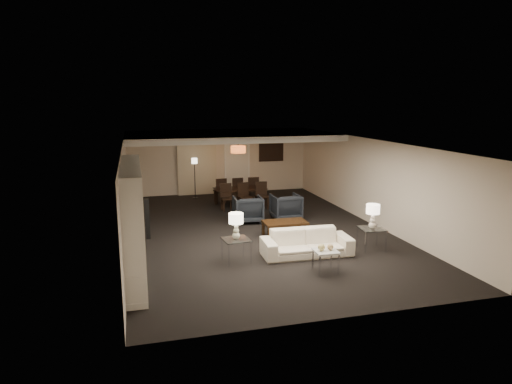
{
  "coord_description": "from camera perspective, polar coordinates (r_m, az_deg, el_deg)",
  "views": [
    {
      "loc": [
        -3.23,
        -11.99,
        3.61
      ],
      "look_at": [
        0.0,
        0.0,
        1.1
      ],
      "focal_mm": 32.0,
      "sensor_mm": 36.0,
      "label": 1
    }
  ],
  "objects": [
    {
      "name": "wall_right",
      "position": [
        13.96,
        14.02,
        1.34
      ],
      "size": [
        0.02,
        11.0,
        2.5
      ],
      "primitive_type": "cube",
      "color": "beige",
      "rests_on": "ground"
    },
    {
      "name": "wall_back",
      "position": [
        17.95,
        -4.59,
        3.83
      ],
      "size": [
        7.0,
        0.02,
        2.5
      ],
      "primitive_type": "cube",
      "color": "beige",
      "rests_on": "ground"
    },
    {
      "name": "wall_left",
      "position": [
        12.23,
        -16.05,
        -0.16
      ],
      "size": [
        0.02,
        11.0,
        2.5
      ],
      "primitive_type": "cube",
      "color": "beige",
      "rests_on": "ground"
    },
    {
      "name": "marble_table",
      "position": [
        9.93,
        8.67,
        -8.54
      ],
      "size": [
        0.5,
        0.5,
        0.48
      ],
      "primitive_type": null,
      "rotation": [
        0.0,
        0.0,
        -0.04
      ],
      "color": "white",
      "rests_on": "floor"
    },
    {
      "name": "wall_front",
      "position": [
        7.63,
        10.9,
        -6.81
      ],
      "size": [
        7.0,
        0.02,
        2.5
      ],
      "primitive_type": "cube",
      "color": "beige",
      "rests_on": "ground"
    },
    {
      "name": "side_table_left",
      "position": [
        10.41,
        -2.48,
        -7.31
      ],
      "size": [
        0.64,
        0.64,
        0.54
      ],
      "primitive_type": null,
      "rotation": [
        0.0,
        0.0,
        0.11
      ],
      "color": "white",
      "rests_on": "floor"
    },
    {
      "name": "floor_speaker",
      "position": [
        12.34,
        -13.43,
        -3.3
      ],
      "size": [
        0.12,
        0.12,
        1.08
      ],
      "primitive_type": "cube",
      "rotation": [
        0.0,
        0.0,
        0.0
      ],
      "color": "black",
      "rests_on": "floor"
    },
    {
      "name": "curtains",
      "position": [
        17.73,
        -7.4,
        3.52
      ],
      "size": [
        1.5,
        0.12,
        2.4
      ],
      "primitive_type": "cube",
      "color": "beige",
      "rests_on": "wall_back"
    },
    {
      "name": "floor",
      "position": [
        12.94,
        0.0,
        -4.78
      ],
      "size": [
        11.0,
        11.0,
        0.0
      ],
      "primitive_type": "plane",
      "color": "black",
      "rests_on": "ground"
    },
    {
      "name": "chair_nr",
      "position": [
        15.36,
        0.78,
        -0.46
      ],
      "size": [
        0.44,
        0.44,
        0.9
      ],
      "primitive_type": null,
      "rotation": [
        0.0,
        0.0,
        -0.07
      ],
      "color": "black",
      "rests_on": "floor"
    },
    {
      "name": "dining_table",
      "position": [
        15.86,
        -1.95,
        -0.62
      ],
      "size": [
        1.81,
        1.14,
        0.6
      ],
      "primitive_type": "imported",
      "rotation": [
        0.0,
        0.0,
        0.11
      ],
      "color": "black",
      "rests_on": "floor"
    },
    {
      "name": "sofa",
      "position": [
        10.87,
        6.35,
        -6.33
      ],
      "size": [
        2.14,
        0.9,
        0.62
      ],
      "primitive_type": "imported",
      "rotation": [
        0.0,
        0.0,
        -0.04
      ],
      "color": "beige",
      "rests_on": "floor"
    },
    {
      "name": "chair_nl",
      "position": [
        15.08,
        -3.61,
        -0.7
      ],
      "size": [
        0.45,
        0.45,
        0.9
      ],
      "primitive_type": null,
      "rotation": [
        0.0,
        0.0,
        0.08
      ],
      "color": "black",
      "rests_on": "floor"
    },
    {
      "name": "ceiling_soffit",
      "position": [
        15.87,
        -3.32,
        7.03
      ],
      "size": [
        7.0,
        4.0,
        0.2
      ],
      "primitive_type": "cube",
      "color": "silver",
      "rests_on": "ceiling"
    },
    {
      "name": "media_unit",
      "position": [
        9.7,
        -15.07,
        -3.51
      ],
      "size": [
        0.38,
        3.4,
        2.35
      ],
      "primitive_type": null,
      "color": "white",
      "rests_on": "wall_left"
    },
    {
      "name": "door",
      "position": [
        18.08,
        -2.38,
        3.27
      ],
      "size": [
        0.9,
        0.05,
        2.1
      ],
      "primitive_type": "cube",
      "color": "silver",
      "rests_on": "wall_back"
    },
    {
      "name": "armchair_right",
      "position": [
        14.03,
        3.74,
        -1.86
      ],
      "size": [
        0.85,
        0.87,
        0.78
      ],
      "primitive_type": "imported",
      "rotation": [
        0.0,
        0.0,
        3.15
      ],
      "color": "black",
      "rests_on": "floor"
    },
    {
      "name": "painting",
      "position": [
        18.37,
        1.9,
        4.98
      ],
      "size": [
        0.95,
        0.04,
        0.65
      ],
      "primitive_type": "cube",
      "color": "#142D38",
      "rests_on": "wall_back"
    },
    {
      "name": "vase_amber",
      "position": [
        8.93,
        -15.21,
        -1.7
      ],
      "size": [
        0.16,
        0.16,
        0.17
      ],
      "primitive_type": "imported",
      "color": "#C97E43",
      "rests_on": "media_unit"
    },
    {
      "name": "chair_fm",
      "position": [
        16.45,
        -2.47,
        0.33
      ],
      "size": [
        0.44,
        0.44,
        0.9
      ],
      "primitive_type": null,
      "rotation": [
        0.0,
        0.0,
        3.2
      ],
      "color": "black",
      "rests_on": "floor"
    },
    {
      "name": "coffee_table",
      "position": [
        12.34,
        3.63,
        -4.61
      ],
      "size": [
        1.16,
        0.69,
        0.41
      ],
      "primitive_type": null,
      "rotation": [
        0.0,
        0.0,
        -0.01
      ],
      "color": "black",
      "rests_on": "floor"
    },
    {
      "name": "chair_nm",
      "position": [
        15.21,
        -1.4,
        -0.58
      ],
      "size": [
        0.47,
        0.47,
        0.9
      ],
      "primitive_type": null,
      "rotation": [
        0.0,
        0.0,
        0.14
      ],
      "color": "black",
      "rests_on": "floor"
    },
    {
      "name": "side_table_right",
      "position": [
        11.59,
        14.24,
        -5.69
      ],
      "size": [
        0.63,
        0.63,
        0.54
      ],
      "primitive_type": null,
      "rotation": [
        0.0,
        0.0,
        -0.09
      ],
      "color": "silver",
      "rests_on": "floor"
    },
    {
      "name": "chair_fr",
      "position": [
        16.59,
        -0.45,
        0.44
      ],
      "size": [
        0.43,
        0.43,
        0.9
      ],
      "primitive_type": null,
      "rotation": [
        0.0,
        0.0,
        3.11
      ],
      "color": "black",
      "rests_on": "floor"
    },
    {
      "name": "table_lamp_right",
      "position": [
        11.44,
        14.37,
        -2.96
      ],
      "size": [
        0.33,
        0.33,
        0.6
      ],
      "primitive_type": null,
      "rotation": [
        0.0,
        0.0,
        -0.02
      ],
      "color": "silver",
      "rests_on": "side_table_right"
    },
    {
      "name": "vase_blue",
      "position": [
        8.51,
        -15.02,
        -5.86
      ],
      "size": [
        0.15,
        0.15,
        0.16
      ],
      "primitive_type": "imported",
      "color": "#2A2DB8",
      "rests_on": "media_unit"
    },
    {
      "name": "gold_gourd_a",
      "position": [
        9.79,
        8.19,
        -6.85
      ],
      "size": [
        0.15,
        0.15,
        0.15
      ],
      "primitive_type": "sphere",
      "color": "#E4CE79",
      "rests_on": "marble_table"
    },
    {
      "name": "table_lamp_left",
      "position": [
        10.24,
        -2.51,
        -4.29
      ],
      "size": [
        0.33,
        0.33,
        0.6
      ],
      "primitive_type": null,
      "rotation": [
        0.0,
        0.0,
        -0.01
      ],
      "color": "beige",
      "rests_on": "side_table_left"
    },
    {
      "name": "floor_lamp",
      "position": [
        17.12,
        -7.65,
        1.71
      ],
      "size": [
        0.23,
        0.23,
        1.51
      ],
      "primitive_type": null,
      "rotation": [
        0.0,
        0.0,
        0.04
      ],
      "color": "black",
      "rests_on": "floor"
    },
    {
      "name": "television",
      "position": [
        10.31,
        -14.88,
        -3.46
      ],
      "size": [
        0.97,
        0.13,
        0.56
      ],
      "primitive_type": "imported",
      "rotation": [
        0.0,
        0.0,
        1.57
      ],
      "color": "black",
      "rests_on": "media_unit"
    },
    {
      "name": "ceiling",
      "position": [
        12.47,
        0.0,
        6.32
      ],
      "size": [
        7.0,
        11.0,
        0.02
      ],
      "primitive_type": "cube",
      "color": "silver",
      "rests_on": "ground"
    },
    {
      "name": "armchair_left",
      "position": [
        13.7,
        -1.02,
        -2.16
      ],
      "size": [
        0.89,
        0.92,
        0.78
      ],
      "primitive_type": "imported",
      "rotation": [
        0.0,
        0.0,
        3.07
      ],
      "color": "black",
      "rests_on": "floor"
    },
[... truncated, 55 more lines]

